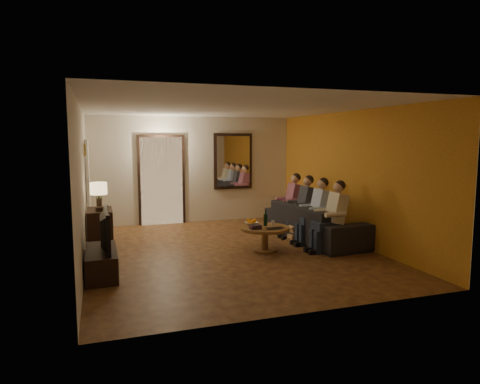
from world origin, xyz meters
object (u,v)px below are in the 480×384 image
object	(u,v)px
tv_stand	(101,262)
laptop	(276,229)
tv	(100,230)
sofa	(314,222)
person_b	(317,214)
person_c	(303,209)
person_a	(333,219)
person_d	(291,205)
bowl	(252,224)
dog	(300,227)
coffee_table	(265,239)
table_lamp	(99,197)
dresser	(100,229)
wine_bottle	(265,217)

from	to	relation	value
tv_stand	laptop	xyz separation A→B (m)	(2.97, 0.27, 0.27)
tv	laptop	xyz separation A→B (m)	(2.97, 0.27, -0.23)
sofa	person_b	size ratio (longest dim) A/B	2.11
person_b	person_c	size ratio (longest dim) A/B	1.00
tv	person_a	bearing A→B (deg)	-87.95
person_b	laptop	xyz separation A→B (m)	(-1.08, -0.48, -0.14)
person_d	bowl	world-z (taller)	person_d
dog	laptop	size ratio (longest dim) A/B	1.70
sofa	person_b	xyz separation A→B (m)	(-0.10, -0.30, 0.23)
laptop	sofa	bearing A→B (deg)	28.25
person_c	coffee_table	xyz separation A→B (m)	(-1.18, -0.80, -0.38)
tv_stand	person_a	size ratio (longest dim) A/B	0.99
person_d	coffee_table	xyz separation A→B (m)	(-1.18, -1.40, -0.38)
table_lamp	person_b	world-z (taller)	table_lamp
dresser	coffee_table	world-z (taller)	dresser
dresser	person_b	distance (m)	4.18
person_a	wine_bottle	world-z (taller)	person_a
person_a	bowl	distance (m)	1.50
person_b	person_d	bearing A→B (deg)	90.00
table_lamp	dresser	bearing A→B (deg)	90.00
wine_bottle	laptop	distance (m)	0.41
person_c	table_lamp	bearing A→B (deg)	177.62
table_lamp	laptop	size ratio (longest dim) A/B	1.64
dresser	person_d	size ratio (longest dim) A/B	0.69
table_lamp	coffee_table	bearing A→B (deg)	-18.63
tv_stand	person_c	world-z (taller)	person_c
coffee_table	laptop	size ratio (longest dim) A/B	2.74
dresser	table_lamp	world-z (taller)	table_lamp
person_b	wine_bottle	xyz separation A→B (m)	(-1.13, -0.10, 0.01)
table_lamp	person_b	size ratio (longest dim) A/B	0.45
laptop	person_b	bearing A→B (deg)	18.74
dresser	person_c	distance (m)	4.08
dresser	person_d	distance (m)	4.06
table_lamp	tv	bearing A→B (deg)	-90.00
tv	person_c	distance (m)	4.27
person_b	person_c	distance (m)	0.60
table_lamp	sofa	xyz separation A→B (m)	(4.15, -0.47, -0.64)
sofa	person_a	size ratio (longest dim) A/B	2.11
tv_stand	dog	distance (m)	4.00
person_d	coffee_table	bearing A→B (deg)	-130.26
tv_stand	tv	distance (m)	0.50
sofa	bowl	distance (m)	1.49
person_c	bowl	distance (m)	1.49
dresser	bowl	bearing A→B (deg)	-19.79
dog	person_c	bearing A→B (deg)	46.47
tv_stand	coffee_table	bearing A→B (deg)	10.81
dog	wine_bottle	world-z (taller)	wine_bottle
wine_bottle	dog	bearing A→B (deg)	24.81
coffee_table	dresser	bearing A→B (deg)	157.52
dresser	tv	bearing A→B (deg)	-90.00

